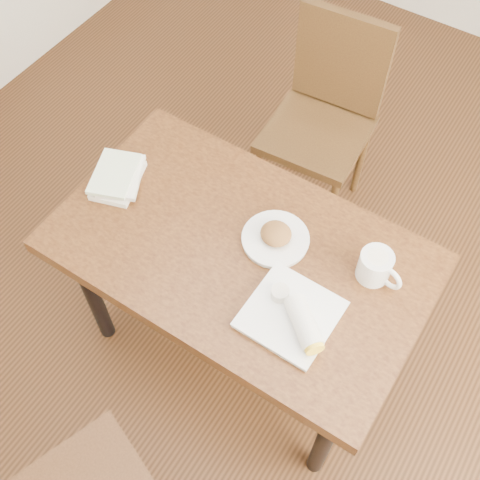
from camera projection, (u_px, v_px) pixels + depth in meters
The scene contains 8 objects.
ground at pixel (240, 343), 2.58m from camera, with size 4.00×5.00×0.01m, color #472814.
room_walls at pixel (240, 13), 1.21m from camera, with size 4.02×5.02×2.80m.
table at pixel (240, 263), 2.02m from camera, with size 1.22×0.73×0.75m.
chair_far at pixel (326, 109), 2.58m from camera, with size 0.45×0.45×0.95m.
plate_scone at pixel (276, 237), 1.94m from camera, with size 0.22×0.22×0.07m.
coffee_mug at pixel (376, 266), 1.84m from camera, with size 0.15×0.11×0.11m.
plate_burrito at pixel (295, 317), 1.78m from camera, with size 0.28×0.27×0.09m.
book_stack at pixel (118, 177), 2.08m from camera, with size 0.22×0.25×0.05m.
Camera 1 is at (0.57, -0.88, 2.39)m, focal length 45.00 mm.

